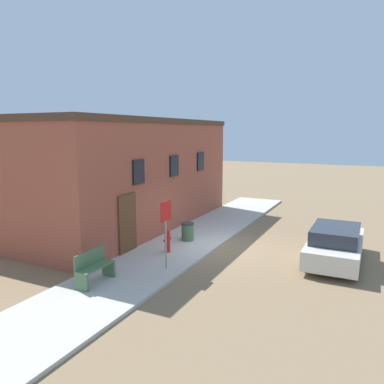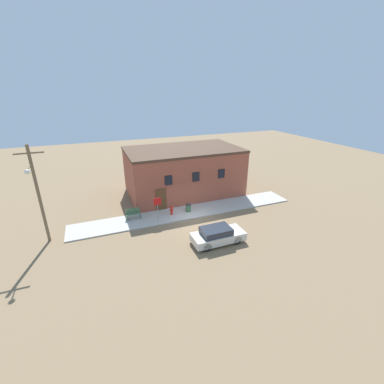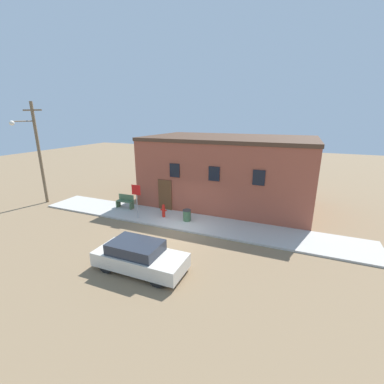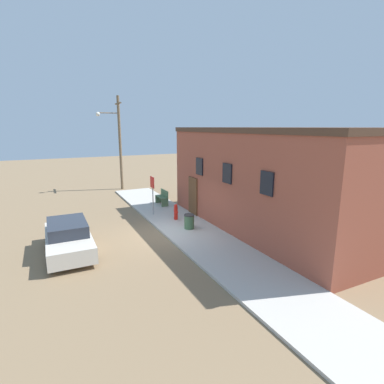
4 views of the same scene
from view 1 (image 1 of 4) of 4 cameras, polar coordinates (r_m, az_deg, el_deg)
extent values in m
plane|color=#846B4C|center=(14.49, 4.15, -8.44)|extent=(80.00, 80.00, 0.00)
cube|color=#BCB7AD|center=(15.01, -0.67, -7.58)|extent=(20.79, 2.70, 0.10)
cube|color=#9E4C38|center=(18.20, -12.30, 2.58)|extent=(11.63, 6.84, 4.71)
cube|color=#4C3323|center=(18.09, -12.57, 10.39)|extent=(11.73, 6.94, 0.24)
cube|color=black|center=(13.92, -8.16, 3.06)|extent=(0.70, 0.08, 0.90)
cube|color=black|center=(16.23, -2.75, 4.00)|extent=(0.70, 0.08, 0.90)
cube|color=black|center=(18.64, 1.30, 4.69)|extent=(0.70, 0.08, 0.90)
cube|color=brown|center=(13.62, -9.83, -4.90)|extent=(1.00, 0.08, 2.20)
cylinder|color=red|center=(13.56, -3.77, -7.66)|extent=(0.20, 0.20, 0.71)
sphere|color=red|center=(13.45, -3.78, -6.01)|extent=(0.18, 0.18, 0.18)
cylinder|color=red|center=(13.41, -4.11, -7.40)|extent=(0.11, 0.09, 0.09)
cylinder|color=red|center=(13.66, -3.44, -7.07)|extent=(0.11, 0.09, 0.09)
cylinder|color=gray|center=(11.79, -4.02, -6.58)|extent=(0.06, 0.06, 2.17)
cube|color=red|center=(11.59, -3.98, -2.91)|extent=(0.63, 0.02, 0.63)
cube|color=#4C6B47|center=(10.87, -16.48, -13.08)|extent=(0.08, 0.44, 0.47)
cube|color=#4C6B47|center=(11.68, -12.58, -11.32)|extent=(0.08, 0.44, 0.47)
cube|color=#4C6B47|center=(11.18, -14.51, -10.95)|extent=(1.24, 0.44, 0.04)
cube|color=#4C6B47|center=(11.23, -15.34, -9.65)|extent=(1.24, 0.04, 0.42)
cylinder|color=#426642|center=(14.96, -0.68, -6.15)|extent=(0.48, 0.48, 0.65)
cylinder|color=#2D2D2D|center=(14.87, -0.68, -4.83)|extent=(0.51, 0.51, 0.06)
cylinder|color=black|center=(15.02, 18.62, -6.92)|extent=(0.68, 0.20, 0.68)
cylinder|color=black|center=(14.92, 24.18, -7.36)|extent=(0.68, 0.20, 0.68)
cylinder|color=black|center=(12.70, 17.10, -9.81)|extent=(0.68, 0.20, 0.68)
cylinder|color=black|center=(12.58, 23.73, -10.38)|extent=(0.68, 0.20, 0.68)
cube|color=beige|center=(13.74, 20.98, -7.90)|extent=(3.95, 1.65, 0.61)
cube|color=#282D38|center=(13.40, 21.03, -5.94)|extent=(2.18, 1.45, 0.46)
camera|label=2|loc=(15.80, 98.76, 22.41)|focal=24.00mm
camera|label=3|loc=(20.22, 47.56, 11.75)|focal=24.00mm
camera|label=4|loc=(25.46, 25.44, 9.66)|focal=28.00mm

